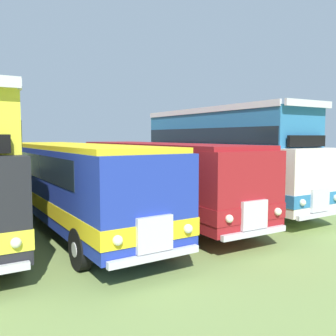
{
  "coord_description": "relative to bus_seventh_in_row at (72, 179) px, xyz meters",
  "views": [
    {
      "loc": [
        3.37,
        -12.64,
        3.25
      ],
      "look_at": [
        11.31,
        0.56,
        1.92
      ],
      "focal_mm": 38.82,
      "sensor_mm": 36.0,
      "label": 1
    }
  ],
  "objects": [
    {
      "name": "bus_seventh_in_row",
      "position": [
        0.0,
        0.0,
        0.0
      ],
      "size": [
        2.82,
        11.61,
        2.99
      ],
      "color": "#1E339E",
      "rests_on": "ground"
    },
    {
      "name": "bus_eighth_in_row",
      "position": [
        3.52,
        0.18,
        -0.0
      ],
      "size": [
        2.72,
        11.33,
        2.99
      ],
      "color": "maroon",
      "rests_on": "ground"
    },
    {
      "name": "bus_ninth_in_row",
      "position": [
        7.04,
        0.24,
        0.6
      ],
      "size": [
        2.66,
        10.11,
        4.52
      ],
      "color": "silver",
      "rests_on": "ground"
    }
  ]
}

